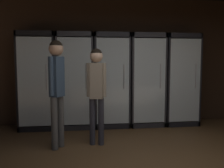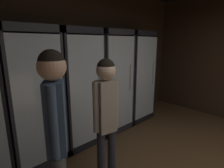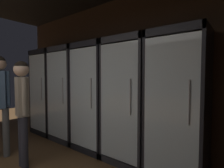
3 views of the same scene
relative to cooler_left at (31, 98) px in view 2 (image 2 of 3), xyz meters
name	(u,v)px [view 2 (image 2 of 3)]	position (x,y,z in m)	size (l,w,h in m)	color
wall_back	(88,61)	(1.21, 0.30, 0.43)	(6.00, 0.06, 2.80)	#382619
cooler_left	(31,98)	(0.00, 0.00, 0.00)	(0.74, 0.61, 1.98)	#2B2B30
cooler_center	(77,89)	(0.76, 0.00, -0.01)	(0.74, 0.61, 1.98)	black
cooler_right	(110,82)	(1.52, 0.00, 0.00)	(0.74, 0.61, 1.98)	#2B2B30
cooler_far_right	(134,77)	(2.28, 0.00, -0.01)	(0.74, 0.61, 1.98)	black
shopper_near	(106,111)	(0.38, -1.18, 0.04)	(0.32, 0.21, 1.59)	#2D2D38
shopper_far	(56,125)	(-0.24, -1.26, 0.11)	(0.24, 0.28, 1.71)	#4C4C4C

